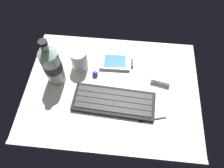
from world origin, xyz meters
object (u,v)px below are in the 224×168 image
(juice_cup, at_px, (79,60))
(charger_block, at_px, (162,77))
(handheld_device, at_px, (116,62))
(water_bottle, at_px, (52,65))
(stylus_pen, at_px, (153,119))
(trackball_mouse, at_px, (95,74))
(keyboard, at_px, (114,102))

(juice_cup, xyz_separation_m, charger_block, (0.32, -0.03, -0.03))
(handheld_device, height_order, water_bottle, water_bottle)
(water_bottle, distance_m, stylus_pen, 0.39)
(juice_cup, xyz_separation_m, stylus_pen, (0.28, -0.20, -0.04))
(trackball_mouse, bearing_deg, stylus_pen, -36.03)
(charger_block, bearing_deg, stylus_pen, -100.68)
(handheld_device, distance_m, water_bottle, 0.25)
(charger_block, relative_size, trackball_mouse, 3.18)
(juice_cup, height_order, water_bottle, water_bottle)
(keyboard, xyz_separation_m, juice_cup, (-0.15, 0.15, 0.03))
(stylus_pen, bearing_deg, juice_cup, 129.92)
(trackball_mouse, bearing_deg, handheld_device, 40.34)
(charger_block, height_order, trackball_mouse, charger_block)
(keyboard, distance_m, charger_block, 0.21)
(water_bottle, xyz_separation_m, trackball_mouse, (0.14, 0.03, -0.08))
(handheld_device, relative_size, charger_block, 1.85)
(keyboard, height_order, juice_cup, juice_cup)
(stylus_pen, bearing_deg, trackball_mouse, 128.81)
(keyboard, height_order, stylus_pen, keyboard)
(charger_block, distance_m, trackball_mouse, 0.25)
(stylus_pen, bearing_deg, charger_block, 64.16)
(stylus_pen, bearing_deg, water_bottle, 144.73)
(juice_cup, bearing_deg, charger_block, -5.22)
(handheld_device, bearing_deg, keyboard, -88.17)
(handheld_device, bearing_deg, water_bottle, -156.84)
(keyboard, distance_m, juice_cup, 0.21)
(juice_cup, distance_m, trackball_mouse, 0.08)
(keyboard, relative_size, water_bottle, 1.42)
(charger_block, relative_size, stylus_pen, 0.74)
(keyboard, distance_m, stylus_pen, 0.15)
(keyboard, xyz_separation_m, trackball_mouse, (-0.08, 0.11, 0.00))
(juice_cup, distance_m, water_bottle, 0.11)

